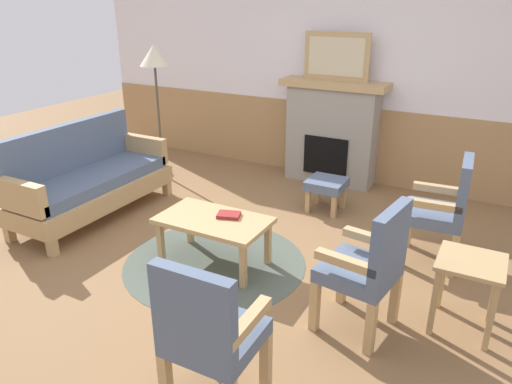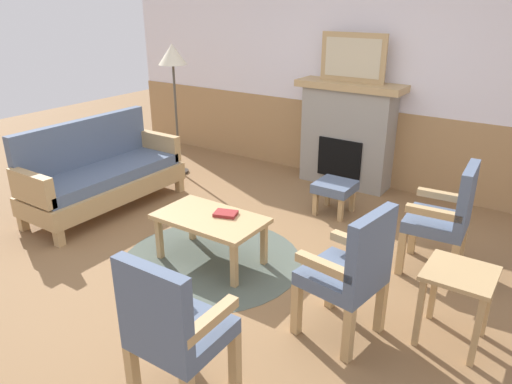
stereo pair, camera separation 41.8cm
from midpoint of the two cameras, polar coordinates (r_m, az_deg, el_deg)
The scene contains 14 objects.
ground_plane at distance 4.39m, azimuth 0.16°, elevation -8.15°, with size 14.00×14.00×0.00m, color olive.
wall_back at distance 6.19m, azimuth 14.15°, elevation 13.10°, with size 7.20×0.14×2.70m.
fireplace at distance 6.09m, azimuth 12.73°, elevation 6.74°, with size 1.30×0.44×1.28m.
framed_picture at distance 5.92m, azimuth 13.48°, elevation 15.22°, with size 0.80×0.04×0.56m.
couch at distance 5.49m, azimuth -15.75°, elevation 1.95°, with size 0.70×1.80×0.98m.
coffee_table at distance 4.21m, azimuth -2.62°, elevation -3.64°, with size 0.96×0.56×0.44m.
round_rug at distance 4.39m, azimuth -2.54°, elevation -8.14°, with size 1.63×1.63×0.01m, color #4C564C.
book_on_table at distance 4.20m, azimuth -0.78°, elevation -2.65°, with size 0.19×0.14×0.03m, color maroon.
footstool at distance 5.30m, azimuth 11.58°, elevation 0.31°, with size 0.40×0.40×0.36m.
armchair_near_fireplace at distance 4.36m, azimuth 24.25°, elevation -2.52°, with size 0.51×0.51×0.98m.
armchair_by_window_left at distance 3.33m, azimuth 14.84°, elevation -8.93°, with size 0.54×0.54×0.98m.
armchair_front_left at distance 2.74m, azimuth -5.41°, elevation -15.72°, with size 0.49×0.49×0.98m.
side_table at distance 3.59m, azimuth 26.01°, elevation -10.12°, with size 0.44×0.44×0.55m.
floor_lamp_by_couch at distance 6.24m, azimuth -7.89°, elevation 14.92°, with size 0.36×0.36×1.68m.
Camera 2 is at (2.30, -3.03, 2.22)m, focal length 33.74 mm.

